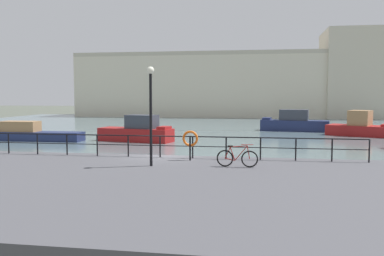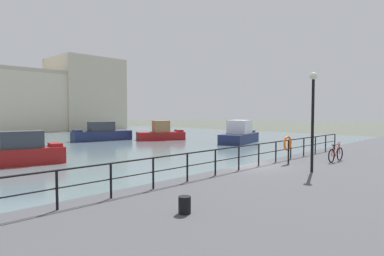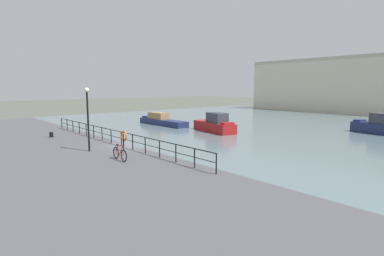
{
  "view_description": "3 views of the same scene",
  "coord_description": "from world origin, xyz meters",
  "px_view_note": "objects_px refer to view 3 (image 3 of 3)",
  "views": [
    {
      "loc": [
        4.91,
        -20.81,
        4.15
      ],
      "look_at": [
        1.05,
        2.52,
        2.25
      ],
      "focal_mm": 39.54,
      "sensor_mm": 36.0,
      "label": 1
    },
    {
      "loc": [
        -13.39,
        -9.14,
        3.62
      ],
      "look_at": [
        0.58,
        4.24,
        2.68
      ],
      "focal_mm": 30.42,
      "sensor_mm": 36.0,
      "label": 2
    },
    {
      "loc": [
        20.14,
        -11.34,
        5.33
      ],
      "look_at": [
        2.17,
        4.23,
        2.18
      ],
      "focal_mm": 28.73,
      "sensor_mm": 36.0,
      "label": 3
    }
  ],
  "objects_px": {
    "parked_bicycle": "(120,154)",
    "quay_lamp_post": "(88,110)",
    "moored_red_daysailer": "(215,125)",
    "moored_small_launch": "(162,121)",
    "life_ring_stand": "(124,137)",
    "mooring_bollard": "(51,135)"
  },
  "relations": [
    {
      "from": "moored_small_launch",
      "to": "quay_lamp_post",
      "type": "height_order",
      "value": "quay_lamp_post"
    },
    {
      "from": "moored_small_launch",
      "to": "life_ring_stand",
      "type": "distance_m",
      "value": 23.14
    },
    {
      "from": "parked_bicycle",
      "to": "mooring_bollard",
      "type": "bearing_deg",
      "value": -175.6
    },
    {
      "from": "mooring_bollard",
      "to": "quay_lamp_post",
      "type": "xyz_separation_m",
      "value": [
        7.86,
        0.11,
        2.54
      ]
    },
    {
      "from": "moored_red_daysailer",
      "to": "mooring_bollard",
      "type": "xyz_separation_m",
      "value": [
        -1.8,
        -18.2,
        0.4
      ]
    },
    {
      "from": "life_ring_stand",
      "to": "moored_red_daysailer",
      "type": "bearing_deg",
      "value": 114.68
    },
    {
      "from": "moored_red_daysailer",
      "to": "parked_bicycle",
      "type": "relative_size",
      "value": 3.9
    },
    {
      "from": "parked_bicycle",
      "to": "life_ring_stand",
      "type": "distance_m",
      "value": 2.81
    },
    {
      "from": "moored_small_launch",
      "to": "quay_lamp_post",
      "type": "distance_m",
      "value": 23.62
    },
    {
      "from": "moored_small_launch",
      "to": "life_ring_stand",
      "type": "relative_size",
      "value": 6.67
    },
    {
      "from": "moored_red_daysailer",
      "to": "parked_bicycle",
      "type": "height_order",
      "value": "moored_red_daysailer"
    },
    {
      "from": "life_ring_stand",
      "to": "mooring_bollard",
      "type": "bearing_deg",
      "value": -167.95
    },
    {
      "from": "parked_bicycle",
      "to": "quay_lamp_post",
      "type": "distance_m",
      "value": 4.39
    },
    {
      "from": "quay_lamp_post",
      "to": "moored_small_launch",
      "type": "bearing_deg",
      "value": 132.78
    },
    {
      "from": "mooring_bollard",
      "to": "moored_red_daysailer",
      "type": "bearing_deg",
      "value": 84.35
    },
    {
      "from": "life_ring_stand",
      "to": "moored_small_launch",
      "type": "bearing_deg",
      "value": 138.48
    },
    {
      "from": "mooring_bollard",
      "to": "life_ring_stand",
      "type": "height_order",
      "value": "life_ring_stand"
    },
    {
      "from": "parked_bicycle",
      "to": "life_ring_stand",
      "type": "relative_size",
      "value": 1.27
    },
    {
      "from": "mooring_bollard",
      "to": "life_ring_stand",
      "type": "bearing_deg",
      "value": 12.05
    },
    {
      "from": "moored_red_daysailer",
      "to": "life_ring_stand",
      "type": "bearing_deg",
      "value": -53.11
    },
    {
      "from": "moored_small_launch",
      "to": "parked_bicycle",
      "type": "bearing_deg",
      "value": 138.97
    },
    {
      "from": "quay_lamp_post",
      "to": "life_ring_stand",
      "type": "bearing_deg",
      "value": 53.05
    }
  ]
}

